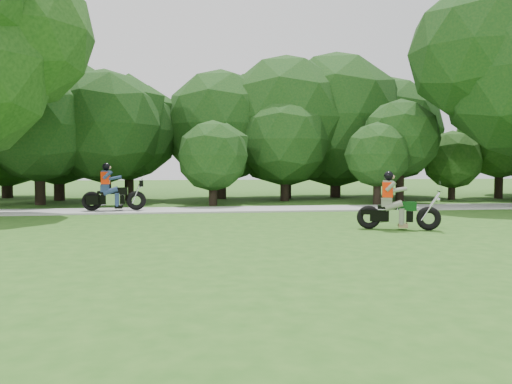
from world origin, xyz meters
name	(u,v)px	position (x,y,z in m)	size (l,w,h in m)	color
ground	(325,241)	(0.00, 0.00, 0.00)	(100.00, 100.00, 0.00)	#265518
walkway	(267,209)	(0.00, 8.00, 0.03)	(60.00, 2.20, 0.06)	#9C9C97
tree_line	(262,127)	(0.80, 14.31, 3.65)	(39.51, 12.24, 7.79)	black
chopper_motorcycle	(394,208)	(2.36, 1.63, 0.57)	(2.12, 1.08, 1.55)	black
touring_motorcycle	(110,193)	(-5.84, 7.85, 0.69)	(2.29, 0.71, 1.74)	black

